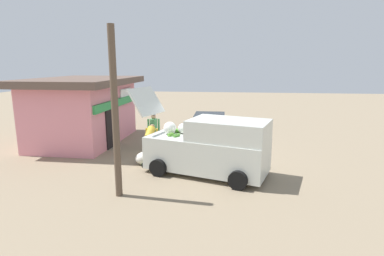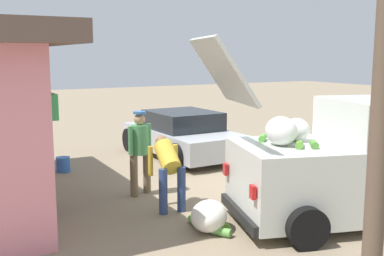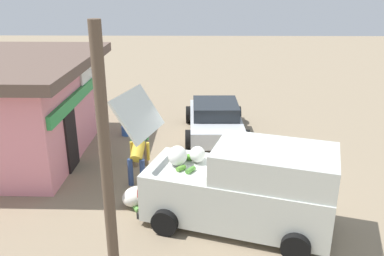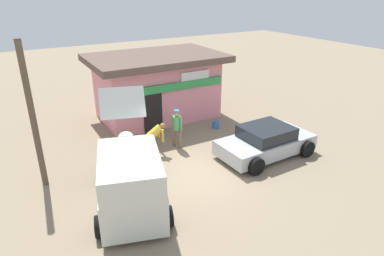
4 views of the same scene
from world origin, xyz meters
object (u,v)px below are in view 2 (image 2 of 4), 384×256
at_px(vendor_standing, 140,147).
at_px(customer_bending, 168,165).
at_px(parked_sedan, 183,135).
at_px(paint_bucket, 63,165).
at_px(delivery_van, 372,160).
at_px(unloaded_banana_pile, 209,217).

relative_size(vendor_standing, customer_bending, 1.29).
height_order(parked_sedan, paint_bucket, parked_sedan).
xyz_separation_m(delivery_van, customer_bending, (2.07, 2.76, -0.19)).
bearing_deg(delivery_van, vendor_standing, 42.19).
distance_m(parked_sedan, customer_bending, 4.43).
distance_m(delivery_van, paint_bucket, 6.85).
xyz_separation_m(vendor_standing, paint_bucket, (2.56, 0.88, -0.77)).
relative_size(delivery_van, unloaded_banana_pile, 5.38).
distance_m(vendor_standing, unloaded_banana_pile, 2.41).
height_order(customer_bending, unloaded_banana_pile, customer_bending).
distance_m(customer_bending, unloaded_banana_pile, 1.37).
bearing_deg(parked_sedan, customer_bending, 148.30).
height_order(delivery_van, customer_bending, delivery_van).
bearing_deg(customer_bending, parked_sedan, -31.70).
xyz_separation_m(unloaded_banana_pile, paint_bucket, (4.86, 1.06, -0.05)).
xyz_separation_m(customer_bending, paint_bucket, (3.62, 0.97, -0.62)).
height_order(parked_sedan, unloaded_banana_pile, parked_sedan).
relative_size(delivery_van, parked_sedan, 1.31).
bearing_deg(customer_bending, delivery_van, -126.97).
xyz_separation_m(customer_bending, unloaded_banana_pile, (-1.24, -0.09, -0.57)).
bearing_deg(customer_bending, vendor_standing, 4.41).
xyz_separation_m(parked_sedan, paint_bucket, (-0.15, 3.29, -0.41)).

